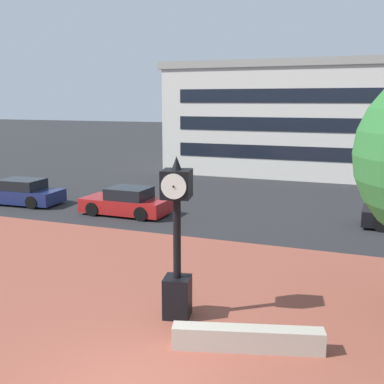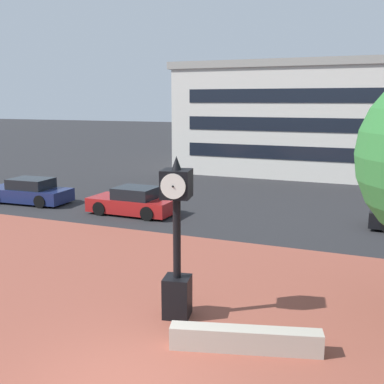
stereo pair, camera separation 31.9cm
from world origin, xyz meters
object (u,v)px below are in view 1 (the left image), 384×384
(car_street_near, at_px, (127,202))
(car_street_mid, at_px, (20,193))
(street_clock, at_px, (177,246))
(civic_building, at_px, (373,118))

(car_street_near, relative_size, car_street_mid, 0.89)
(street_clock, bearing_deg, car_street_near, 113.90)
(car_street_near, bearing_deg, civic_building, -27.80)
(street_clock, bearing_deg, car_street_mid, 132.85)
(car_street_mid, xyz_separation_m, civic_building, (16.55, 18.76, 3.36))
(street_clock, distance_m, civic_building, 28.23)
(car_street_near, xyz_separation_m, civic_building, (10.32, 18.88, 3.36))
(street_clock, bearing_deg, civic_building, 70.64)
(car_street_near, distance_m, civic_building, 21.77)
(street_clock, height_order, car_street_near, street_clock)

